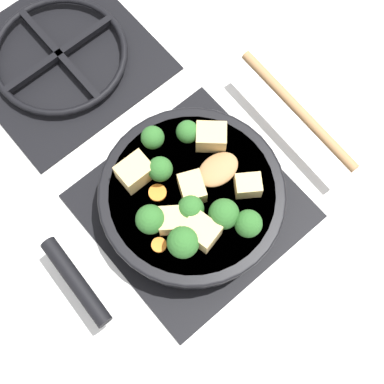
{
  "coord_description": "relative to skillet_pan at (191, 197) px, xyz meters",
  "views": [
    {
      "loc": [
        -0.16,
        -0.19,
        0.83
      ],
      "look_at": [
        0.0,
        0.0,
        0.07
      ],
      "focal_mm": 50.0,
      "sensor_mm": 36.0,
      "label": 1
    }
  ],
  "objects": [
    {
      "name": "broccoli_floret_near_spoon",
      "position": [
        0.03,
        -0.09,
        0.05
      ],
      "size": [
        0.04,
        0.04,
        0.05
      ],
      "color": "#709956",
      "rests_on": "skillet_pan"
    },
    {
      "name": "broccoli_floret_east_rim",
      "position": [
        -0.08,
        0.0,
        0.05
      ],
      "size": [
        0.04,
        0.04,
        0.05
      ],
      "color": "#709956",
      "rests_on": "skillet_pan"
    },
    {
      "name": "front_burner_grate",
      "position": [
        0.0,
        -0.0,
        -0.04
      ],
      "size": [
        0.31,
        0.31,
        0.03
      ],
      "color": "black",
      "rests_on": "ground_plane"
    },
    {
      "name": "carrot_slice_near_center",
      "position": [
        -0.04,
        0.03,
        0.02
      ],
      "size": [
        0.03,
        0.03,
        0.01
      ],
      "primitive_type": "cylinder",
      "color": "orange",
      "rests_on": "skillet_pan"
    },
    {
      "name": "broccoli_floret_center_top",
      "position": [
        0.01,
        -0.06,
        0.05
      ],
      "size": [
        0.04,
        0.04,
        0.05
      ],
      "color": "#709956",
      "rests_on": "skillet_pan"
    },
    {
      "name": "carrot_slice_orange_thin",
      "position": [
        -0.09,
        -0.03,
        0.02
      ],
      "size": [
        0.02,
        0.02,
        0.01
      ],
      "primitive_type": "cylinder",
      "color": "orange",
      "rests_on": "skillet_pan"
    },
    {
      "name": "broccoli_floret_north_edge",
      "position": [
        -0.02,
        0.05,
        0.05
      ],
      "size": [
        0.04,
        0.04,
        0.05
      ],
      "color": "#709956",
      "rests_on": "skillet_pan"
    },
    {
      "name": "broccoli_floret_mid_floret",
      "position": [
        0.01,
        0.1,
        0.05
      ],
      "size": [
        0.04,
        0.04,
        0.04
      ],
      "color": "#709956",
      "rests_on": "skillet_pan"
    },
    {
      "name": "ground_plane",
      "position": [
        0.0,
        -0.0,
        -0.05
      ],
      "size": [
        2.4,
        2.4,
        0.0
      ],
      "primitive_type": "plane",
      "color": "silver"
    },
    {
      "name": "tofu_cube_east_chunk",
      "position": [
        -0.05,
        0.07,
        0.04
      ],
      "size": [
        0.05,
        0.04,
        0.04
      ],
      "primitive_type": "cube",
      "rotation": [
        0.0,
        0.0,
        3.13
      ],
      "color": "#DBB770",
      "rests_on": "skillet_pan"
    },
    {
      "name": "rear_burner_grate",
      "position": [
        0.0,
        0.36,
        -0.04
      ],
      "size": [
        0.31,
        0.31,
        0.03
      ],
      "color": "black",
      "rests_on": "ground_plane"
    },
    {
      "name": "tofu_cube_center_large",
      "position": [
        0.0,
        -0.0,
        0.04
      ],
      "size": [
        0.05,
        0.05,
        0.03
      ],
      "primitive_type": "cube",
      "rotation": [
        0.0,
        0.0,
        1.15
      ],
      "color": "#DBB770",
      "rests_on": "skillet_pan"
    },
    {
      "name": "broccoli_floret_small_inner",
      "position": [
        -0.02,
        -0.02,
        0.05
      ],
      "size": [
        0.04,
        0.04,
        0.05
      ],
      "color": "#709956",
      "rests_on": "skillet_pan"
    },
    {
      "name": "wooden_spoon",
      "position": [
        0.15,
        -0.0,
        0.03
      ],
      "size": [
        0.21,
        0.26,
        0.02
      ],
      "color": "#A87A4C",
      "rests_on": "skillet_pan"
    },
    {
      "name": "tofu_cube_front_piece",
      "position": [
        0.07,
        -0.05,
        0.04
      ],
      "size": [
        0.05,
        0.05,
        0.03
      ],
      "primitive_type": "cube",
      "rotation": [
        0.0,
        0.0,
        5.67
      ],
      "color": "#DBB770",
      "rests_on": "skillet_pan"
    },
    {
      "name": "skillet_pan",
      "position": [
        0.0,
        0.0,
        0.0
      ],
      "size": [
        0.37,
        0.29,
        0.05
      ],
      "color": "black",
      "rests_on": "front_burner_grate"
    },
    {
      "name": "tofu_cube_west_chunk",
      "position": [
        0.08,
        0.04,
        0.04
      ],
      "size": [
        0.06,
        0.06,
        0.04
      ],
      "primitive_type": "cube",
      "rotation": [
        0.0,
        0.0,
        2.4
      ],
      "color": "#DBB770",
      "rests_on": "skillet_pan"
    },
    {
      "name": "tofu_cube_near_handle",
      "position": [
        -0.03,
        -0.06,
        0.04
      ],
      "size": [
        0.05,
        0.05,
        0.04
      ],
      "primitive_type": "cube",
      "rotation": [
        0.0,
        0.0,
        1.78
      ],
      "color": "#DBB770",
      "rests_on": "skillet_pan"
    },
    {
      "name": "tofu_cube_back_piece",
      "position": [
        -0.05,
        -0.02,
        0.04
      ],
      "size": [
        0.06,
        0.05,
        0.04
      ],
      "primitive_type": "cube",
      "rotation": [
        0.0,
        0.0,
        5.64
      ],
      "color": "#DBB770",
      "rests_on": "skillet_pan"
    },
    {
      "name": "broccoli_floret_west_rim",
      "position": [
        -0.06,
        -0.06,
        0.05
      ],
      "size": [
        0.05,
        0.05,
        0.05
      ],
      "color": "#709956",
      "rests_on": "skillet_pan"
    },
    {
      "name": "broccoli_floret_south_cluster",
      "position": [
        0.05,
        0.07,
        0.05
      ],
      "size": [
        0.04,
        0.04,
        0.04
      ],
      "color": "#709956",
      "rests_on": "skillet_pan"
    }
  ]
}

